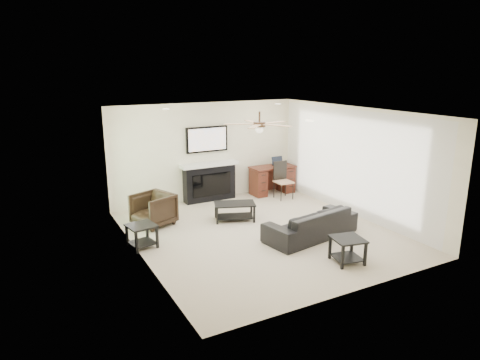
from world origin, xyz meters
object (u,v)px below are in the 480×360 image
Objects in this scene: sofa at (311,223)px; coffee_table at (235,212)px; fireplace_unit at (209,164)px; armchair at (153,210)px; desk at (272,180)px.

sofa is 2.23× the size of coffee_table.
coffee_table is 0.47× the size of fireplace_unit.
sofa reaches higher than coffee_table.
sofa is at bearing 28.97° from armchair.
coffee_table is at bearing -70.03° from sofa.
fireplace_unit is 1.87m from desk.
desk is (1.76, -0.22, -0.57)m from fireplace_unit.
fireplace_unit is (0.13, 1.64, 0.75)m from coffee_table.
coffee_table is 2.37m from desk.
fireplace_unit is at bearing 106.41° from coffee_table.
armchair is at bearing -177.05° from coffee_table.
desk reaches higher than sofa.
coffee_table is at bearing 50.63° from armchair.
desk is (0.99, 3.02, 0.09)m from sofa.
armchair is (-2.60, 2.15, 0.06)m from sofa.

